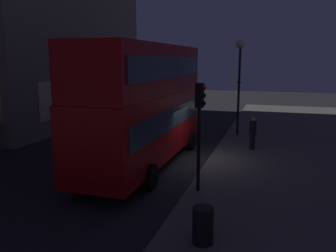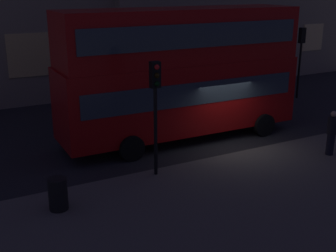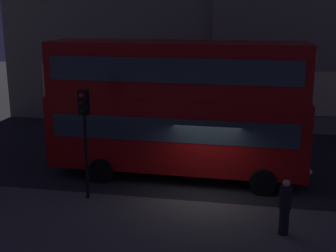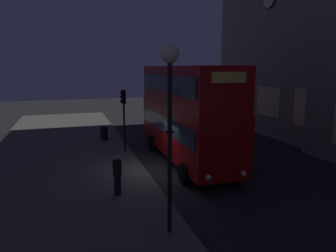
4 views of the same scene
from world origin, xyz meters
TOP-DOWN VIEW (x-y plane):
  - ground_plane at (0.00, 0.00)m, footprint 80.00×80.00m
  - double_decker_bus at (-1.34, 1.98)m, footprint 10.30×2.98m
  - traffic_light_near_kerb at (-4.02, -1.10)m, footprint 0.33×0.37m
  - pedestrian at (2.66, -2.55)m, footprint 0.37×0.37m

SIDE VIEW (x-z plane):
  - ground_plane at x=0.00m, z-range 0.00..0.00m
  - pedestrian at x=2.66m, z-range 0.14..1.86m
  - traffic_light_near_kerb at x=-4.02m, z-range 0.98..4.86m
  - double_decker_bus at x=-1.34m, z-range 0.32..5.77m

